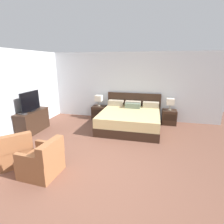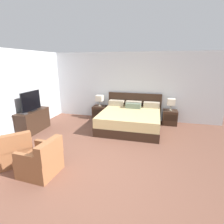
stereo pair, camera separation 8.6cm
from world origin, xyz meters
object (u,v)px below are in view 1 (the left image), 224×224
Objects in this scene: nightstand_left at (99,112)px; table_lamp_left at (99,98)px; bed at (130,119)px; book_red_cover at (23,114)px; dresser at (33,121)px; tv at (30,102)px; table_lamp_right at (170,102)px; armchair_by_window at (15,151)px; armchair_companion at (43,162)px; nightstand_right at (169,117)px.

nightstand_left is 0.58m from table_lamp_left.
book_red_cover is (-3.05, -1.50, 0.40)m from bed.
nightstand_left is at bearing 152.15° from bed.
tv reaches higher than dresser.
table_lamp_right reaches higher than dresser.
dresser is 1.92m from armchair_by_window.
table_lamp_right is 4.67m from armchair_companion.
armchair_companion is at bearing -89.89° from table_lamp_left.
table_lamp_left is (-2.70, 0.00, 0.58)m from nightstand_right.
bed reaches higher than nightstand_left.
tv is 2.05m from armchair_by_window.
nightstand_right is 2.11× the size of book_red_cover.
armchair_companion is (-2.70, -3.77, 0.02)m from nightstand_right.
bed reaches higher than table_lamp_right.
bed is at bearing -152.15° from nightstand_right.
tv is at bearing -132.89° from nightstand_left.
table_lamp_left is 2.70m from table_lamp_right.
nightstand_right is at bearing 22.48° from dresser.
bed is 2.13× the size of armchair_by_window.
table_lamp_left is at bearing 76.48° from armchair_by_window.
table_lamp_left is 1.72× the size of book_red_cover.
bed is 8.25× the size of book_red_cover.
dresser reaches higher than nightstand_left.
nightstand_right is 0.58m from table_lamp_right.
armchair_companion is (0.86, -0.23, 0.00)m from armchair_by_window.
nightstand_right is 0.44× the size of dresser.
book_red_cover is at bearing 122.18° from armchair_by_window.
table_lamp_left is at bearing 152.10° from bed.
dresser is 1.41× the size of tv.
table_lamp_right is at bearing 54.46° from armchair_companion.
armchair_by_window is at bearing -103.53° from nightstand_left.
table_lamp_right is at bearing 22.49° from dresser.
armchair_by_window reaches higher than nightstand_left.
tv is (-3.04, -1.10, 0.69)m from bed.
dresser is at bearing -160.06° from bed.
dresser is at bearing 89.40° from book_red_cover.
armchair_by_window is 1.27× the size of armchair_companion.
table_lamp_left is at bearing 47.13° from dresser.
dresser is (-3.04, -1.10, 0.05)m from bed.
armchair_companion is (1.70, -1.96, -0.08)m from dresser.
table_lamp_left reaches higher than nightstand_right.
bed is 3.30m from tv.
tv is at bearing 89.03° from book_red_cover.
nightstand_right is (2.70, 0.00, 0.00)m from nightstand_left.
armchair_companion is at bearing -125.55° from nightstand_right.
dresser is 1.23× the size of armchair_by_window.
nightstand_left is 1.23× the size of table_lamp_right.
dresser is (-4.39, -1.82, -0.48)m from table_lamp_right.
bed is at bearing -152.10° from table_lamp_right.
tv reaches higher than armchair_by_window.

